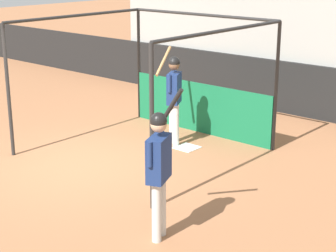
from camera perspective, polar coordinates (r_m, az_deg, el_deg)
ground_plane at (r=10.63m, az=-8.80°, el=-3.95°), size 60.00×60.00×0.00m
outfield_wall at (r=14.63m, az=8.37°, el=4.48°), size 24.00×0.12×1.28m
bleacher_section at (r=16.21m, az=12.53°, el=9.18°), size 8.70×4.00×3.36m
batting_cage at (r=11.67m, az=1.34°, el=3.96°), size 3.77×3.66×2.60m
home_plate at (r=11.43m, az=1.94°, el=-2.19°), size 0.44×0.44×0.02m
player_batter at (r=11.34m, az=0.59°, el=3.52°), size 0.70×0.71×1.95m
player_waiting at (r=7.49m, az=-0.93°, el=-3.81°), size 0.60×0.66×2.09m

